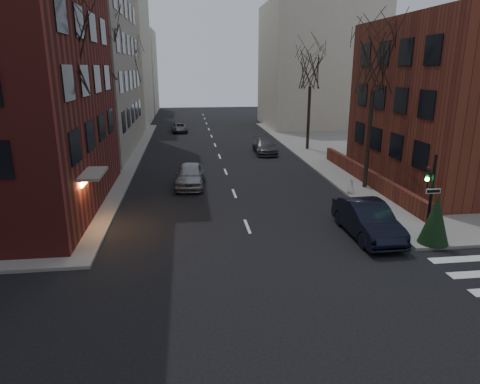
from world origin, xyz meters
name	(u,v)px	position (x,y,z in m)	size (l,w,h in m)	color
building_right_brick	(473,103)	(16.50, 19.00, 5.50)	(12.00, 14.00, 11.00)	maroon
low_wall_right	(366,176)	(9.30, 19.00, 0.65)	(0.35, 16.00, 1.00)	maroon
building_distant_la	(95,58)	(-15.00, 55.00, 9.00)	(14.00, 16.00, 18.00)	beige
building_distant_ra	(318,66)	(15.00, 50.00, 8.00)	(14.00, 14.00, 16.00)	beige
building_distant_lb	(127,72)	(-13.00, 72.00, 7.00)	(10.00, 12.00, 14.00)	beige
traffic_signal	(429,203)	(7.94, 8.99, 1.91)	(0.76, 0.44, 4.00)	black
tree_left_a	(60,54)	(-8.80, 14.00, 8.47)	(4.18, 4.18, 10.26)	#2D231C
tree_left_b	(104,52)	(-8.80, 26.00, 8.91)	(4.40, 4.40, 10.80)	#2D231C
tree_left_c	(128,65)	(-8.80, 40.00, 8.03)	(3.96, 3.96, 9.72)	#2D231C
tree_right_a	(375,64)	(8.80, 18.00, 8.03)	(3.96, 3.96, 9.72)	#2D231C
tree_right_b	(311,70)	(8.80, 32.00, 7.59)	(3.74, 3.74, 9.18)	#2D231C
streetlamp_near	(109,122)	(-8.20, 22.00, 4.24)	(0.36, 0.36, 6.28)	black
streetlamp_far	(138,100)	(-8.20, 42.00, 4.24)	(0.36, 0.36, 6.28)	black
parked_sedan	(367,220)	(5.53, 10.00, 0.84)	(1.78, 5.11, 1.68)	black
car_lane_silver	(190,175)	(-2.79, 20.06, 0.79)	(1.88, 4.66, 1.59)	gray
car_lane_gray	(265,146)	(4.36, 30.91, 0.69)	(1.93, 4.74, 1.38)	#403F44
car_lane_far	(179,128)	(-3.82, 45.74, 0.56)	(1.85, 4.01, 1.11)	#403F44
sandwich_board	(350,186)	(7.30, 16.87, 0.59)	(0.39, 0.54, 0.88)	white
evergreen_shrub	(436,220)	(8.05, 8.50, 1.27)	(1.34, 1.34, 2.24)	black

